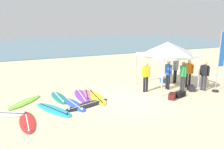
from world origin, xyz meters
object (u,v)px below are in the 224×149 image
Objects in this scene: person_blue at (168,73)px; person_grey at (175,68)px; surfboard_purple at (82,96)px; person_yellow at (146,75)px; gear_bag_on_sand at (191,88)px; surfboard_cyan at (53,110)px; person_green at (183,74)px; surfboard_teal at (59,97)px; banner_flag at (220,64)px; surfboard_yellow at (96,97)px; person_orange at (189,72)px; canopy_tent at (167,48)px; surfboard_red at (27,122)px; cooler_box at (165,80)px; gear_bag_by_pole at (172,96)px; surfboard_white at (5,114)px; surfboard_black at (87,105)px; gear_bag_near_tent at (180,94)px; surfboard_pink at (87,95)px; surfboard_lime at (25,102)px; person_black at (204,74)px; surfboard_blue at (74,104)px.

person_blue is 1.00× the size of person_grey.
surfboard_purple is 5.16m from person_blue.
person_yellow is 2.85× the size of gear_bag_on_sand.
person_green reaches higher than surfboard_cyan.
surfboard_teal is 8.98m from banner_flag.
surfboard_yellow is 1.45× the size of person_orange.
canopy_tent is at bearing -156.70° from person_grey.
surfboard_red is 4.30× the size of cooler_box.
person_grey is at bearing 9.16° from surfboard_cyan.
gear_bag_by_pole is (-0.87, -1.46, -0.85)m from person_blue.
person_orange is 2.64m from gear_bag_by_pole.
person_green is (8.37, 0.52, 0.95)m from surfboard_red.
cooler_box reaches higher than surfboard_teal.
surfboard_white is 11.17m from banner_flag.
surfboard_black is 1.16× the size of surfboard_teal.
gear_bag_near_tent is at bearing -23.45° from surfboard_yellow.
surfboard_yellow is 4.43m from gear_bag_near_tent.
surfboard_pink is 3.25× the size of gear_bag_by_pole.
person_green is (5.16, -1.64, 0.95)m from surfboard_pink.
person_grey reaches higher than surfboard_teal.
surfboard_lime is 1.13× the size of person_yellow.
surfboard_pink and surfboard_purple have the same top height.
surfboard_lime is 8.56m from cooler_box.
surfboard_lime is 10.54m from banner_flag.
person_black and person_green have the same top height.
surfboard_cyan is (-1.57, 0.07, 0.00)m from surfboard_black.
surfboard_white and surfboard_purple have the same top height.
person_orange is at bearing -8.03° from person_yellow.
cooler_box is at bearing 12.36° from surfboard_blue.
gear_bag_by_pole is at bearing -10.29° from surfboard_cyan.
person_black reaches higher than cooler_box.
gear_bag_on_sand is 1.20× the size of cooler_box.
gear_bag_by_pole is (7.01, -0.25, 0.10)m from surfboard_red.
person_blue is at bearing 77.89° from gear_bag_near_tent.
banner_flag is at bearing -16.24° from surfboard_yellow.
cooler_box is at bearing 118.34° from banner_flag.
surfboard_pink and surfboard_cyan have the same top height.
surfboard_pink is 3.25× the size of gear_bag_on_sand.
person_grey is at bearing 12.90° from surfboard_red.
surfboard_pink is (0.48, 1.42, 0.00)m from surfboard_black.
person_orange is 2.85× the size of gear_bag_near_tent.
person_grey is at bearing 100.86° from person_black.
surfboard_blue is at bearing 170.22° from banner_flag.
surfboard_pink is at bearing 48.37° from surfboard_blue.
banner_flag reaches higher than person_green.
cooler_box reaches higher than surfboard_yellow.
person_green is (-1.24, 0.38, 0.00)m from person_black.
person_blue is at bearing -145.96° from person_grey.
person_yellow is 1.00× the size of person_blue.
surfboard_white is 1.31× the size of person_black.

